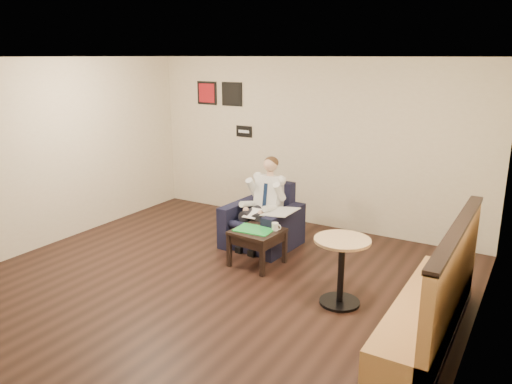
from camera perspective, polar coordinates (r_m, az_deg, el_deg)
The scene contains 18 objects.
ground at distance 6.37m, azimuth -5.76°, elevation -10.98°, with size 6.00×6.00×0.00m, color black.
wall_back at distance 8.43m, azimuth 6.23°, elevation 5.57°, with size 6.00×0.02×2.80m, color beige.
wall_left at distance 8.02m, azimuth -23.59°, elevation 3.88°, with size 0.02×6.00×2.80m, color beige.
wall_right at distance 4.79m, azimuth 24.02°, elevation -3.25°, with size 0.02×6.00×2.80m, color beige.
ceiling at distance 5.72m, azimuth -6.53°, elevation 15.07°, with size 6.00×6.00×0.02m, color white.
seating_sign at distance 9.01m, azimuth -1.37°, elevation 6.94°, with size 0.32×0.02×0.20m, color black.
art_print_left at distance 9.39m, azimuth -5.62°, elevation 11.20°, with size 0.42×0.03×0.42m, color #AC151D.
art_print_right at distance 9.07m, azimuth -2.76°, elevation 11.11°, with size 0.42×0.03×0.42m, color black.
armchair at distance 7.54m, azimuth 0.66°, elevation -2.79°, with size 0.97×0.97×0.94m, color black.
seated_man at distance 7.39m, azimuth 0.13°, elevation -1.76°, with size 0.61×0.92×1.29m, color silver, non-canonical shape.
lap_papers at distance 7.33m, azimuth -0.32°, elevation -2.45°, with size 0.22×0.31×0.01m, color white.
newspaper at distance 7.20m, azimuth 2.82°, elevation -2.27°, with size 0.41×0.51×0.01m, color silver.
side_table at distance 6.94m, azimuth 0.14°, elevation -6.34°, with size 0.62×0.62×0.51m, color black.
green_folder at distance 6.85m, azimuth -0.20°, elevation -4.32°, with size 0.51×0.36×0.01m, color green.
coffee_mug at distance 6.83m, azimuth 2.20°, elevation -3.97°, with size 0.09×0.09×0.11m, color white.
smartphone at distance 6.96m, azimuth 1.38°, elevation -4.01°, with size 0.16×0.08×0.01m, color black.
banquette at distance 5.37m, azimuth 19.11°, elevation -9.76°, with size 0.58×2.41×1.23m, color #B58046.
cafe_table at distance 5.92m, azimuth 9.68°, elevation -8.96°, with size 0.65×0.65×0.81m, color tan.
Camera 1 is at (3.45, -4.56, 2.82)m, focal length 35.00 mm.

